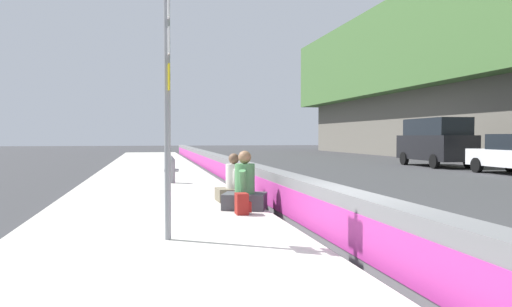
{
  "coord_description": "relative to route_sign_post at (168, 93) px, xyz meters",
  "views": [
    {
      "loc": [
        -6.7,
        2.74,
        1.62
      ],
      "look_at": [
        6.79,
        -0.12,
        1.14
      ],
      "focal_mm": 35.17,
      "sensor_mm": 36.0,
      "label": 1
    }
  ],
  "objects": [
    {
      "name": "seated_person_middle",
      "position": [
        4.05,
        -1.62,
        -1.75
      ],
      "size": [
        0.7,
        0.81,
        1.09
      ],
      "color": "#706651",
      "rests_on": "sidewalk_strip"
    },
    {
      "name": "ground_plane",
      "position": [
        -0.52,
        -2.49,
        -2.23
      ],
      "size": [
        160.0,
        160.0,
        0.0
      ],
      "primitive_type": "plane",
      "color": "#353538",
      "rests_on": "ground"
    },
    {
      "name": "fire_hydrant",
      "position": [
        8.81,
        -0.41,
        -1.65
      ],
      "size": [
        0.26,
        0.46,
        0.88
      ],
      "color": "gray",
      "rests_on": "sidewalk_strip"
    },
    {
      "name": "route_sign_post",
      "position": [
        0.0,
        0.0,
        0.0
      ],
      "size": [
        0.44,
        0.09,
        3.6
      ],
      "color": "gray",
      "rests_on": "sidewalk_strip"
    },
    {
      "name": "seated_person_foreground",
      "position": [
        2.75,
        -1.63,
        -1.72
      ],
      "size": [
        0.96,
        1.04,
        1.18
      ],
      "color": "#424247",
      "rests_on": "sidewalk_strip"
    },
    {
      "name": "backpack",
      "position": [
        2.06,
        -1.45,
        -1.9
      ],
      "size": [
        0.32,
        0.28,
        0.4
      ],
      "color": "maroon",
      "rests_on": "sidewalk_strip"
    },
    {
      "name": "sidewalk_strip",
      "position": [
        -0.52,
        0.16,
        -2.16
      ],
      "size": [
        80.0,
        4.4,
        0.14
      ],
      "primitive_type": "cube",
      "color": "#B5B2A8",
      "rests_on": "ground_plane"
    },
    {
      "name": "jersey_barrier",
      "position": [
        -0.52,
        -2.48,
        -1.81
      ],
      "size": [
        76.0,
        0.45,
        0.85
      ],
      "color": "slate",
      "rests_on": "ground_plane"
    },
    {
      "name": "parked_car_fourth",
      "position": [
        16.87,
        -14.63,
        -0.88
      ],
      "size": [
        5.17,
        2.26,
        2.56
      ],
      "color": "black",
      "rests_on": "ground_plane"
    }
  ]
}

